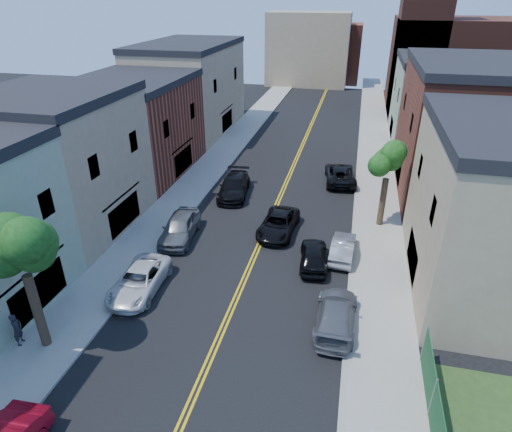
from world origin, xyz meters
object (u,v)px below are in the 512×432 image
Objects in this scene: black_car_left at (234,186)px; silver_car_right at (343,248)px; white_pickup at (139,280)px; grey_car_right at (336,315)px; grey_car_left at (180,227)px; pedestrian_left at (17,329)px; black_car_right at (314,255)px; black_suv_lane at (278,224)px; dark_car_right_far at (340,174)px.

black_car_left is 11.96m from silver_car_right.
black_car_left is (1.70, 13.70, 0.10)m from white_pickup.
grey_car_right is (9.30, -14.13, -0.08)m from black_car_left.
pedestrian_left is (-3.60, -11.31, 0.15)m from grey_car_left.
black_car_right is at bearing -13.10° from grey_car_left.
silver_car_right is 18.56m from pedestrian_left.
pedestrian_left is at bearing 19.17° from grey_car_right.
grey_car_left is 0.91× the size of black_car_left.
black_car_right is at bearing -71.21° from grey_car_right.
white_pickup is at bearing -124.21° from black_suv_lane.
black_car_left is 7.14m from black_suv_lane.
white_pickup is 1.24× the size of silver_car_right.
grey_car_left reaches higher than grey_car_right.
black_car_right is 4.55m from black_suv_lane.
pedestrian_left is at bearing 40.96° from silver_car_right.
dark_car_right_far is (-0.88, 12.34, 0.09)m from silver_car_right.
black_car_right is 0.83× the size of black_suv_lane.
black_car_right reaches higher than white_pickup.
white_pickup is 1.21× the size of black_car_right.
pedestrian_left reaches higher than white_pickup.
dark_car_right_far is 1.10× the size of black_suv_lane.
black_car_left is 1.33× the size of black_car_right.
white_pickup is 2.92× the size of pedestrian_left.
grey_car_left reaches higher than silver_car_right.
grey_car_right is 18.97m from dark_car_right_far.
grey_car_left is at bearing 43.84° from dark_car_right_far.
dark_car_right_far is at bearing -83.07° from silver_car_right.
grey_car_right is (11.00, -6.47, -0.14)m from grey_car_left.
white_pickup is 11.01m from grey_car_right.
white_pickup is at bearing -103.68° from black_car_left.
black_suv_lane is at bearing 62.93° from dark_car_right_far.
black_car_left is at bearing 81.00° from white_pickup.
black_suv_lane is at bearing -61.60° from grey_car_right.
black_car_left is at bearing -36.08° from silver_car_right.
pedestrian_left is at bearing -113.26° from grey_car_left.
black_car_left reaches higher than dark_car_right_far.
silver_car_right is at bearing -65.78° from pedestrian_left.
black_car_left is at bearing 134.79° from black_suv_lane.
pedestrian_left is (-3.60, -5.26, 0.31)m from white_pickup.
black_car_left is at bearing -55.31° from black_car_right.
grey_car_right reaches higher than black_car_right.
white_pickup is 0.91× the size of black_car_left.
grey_car_left is 7.84m from black_car_left.
grey_car_left reaches higher than dark_car_right_far.
black_car_right is (9.30, 4.82, 0.01)m from white_pickup.
black_car_right is 2.42× the size of pedestrian_left.
black_car_right reaches higher than black_suv_lane.
black_car_right reaches higher than silver_car_right.
grey_car_right is at bearing -85.56° from pedestrian_left.
black_suv_lane is at bearing -22.35° from silver_car_right.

